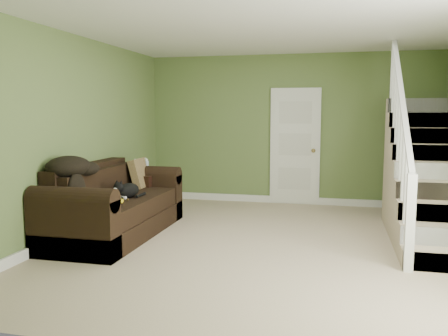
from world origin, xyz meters
The scene contains 15 objects.
floor centered at (0.00, 0.00, 0.00)m, with size 5.00×5.50×0.01m, color tan.
ceiling centered at (0.00, 0.00, 2.60)m, with size 5.00×5.50×0.01m, color white.
wall_back centered at (0.00, 2.75, 1.30)m, with size 5.00×0.04×2.60m, color #5F7740.
wall_front centered at (0.00, -2.75, 1.30)m, with size 5.00×0.04×2.60m, color #5F7740.
wall_left centered at (-2.50, 0.00, 1.30)m, with size 0.04×5.50×2.60m, color #5F7740.
baseboard_back centered at (0.00, 2.72, 0.06)m, with size 5.00×0.04×0.12m, color white.
baseboard_left centered at (-2.47, 0.00, 0.06)m, with size 0.04×5.50×0.12m, color white.
door centered at (0.10, 2.71, 1.01)m, with size 0.86×0.12×2.02m.
staircase centered at (1.99, 0.97, 0.64)m, with size 1.00×2.51×2.82m.
sofa centered at (-2.02, 0.02, 0.36)m, with size 1.02×2.36×0.93m.
side_table centered at (-2.09, 1.16, 0.34)m, with size 0.64×0.64×0.90m.
cat centered at (-1.80, -0.02, 0.60)m, with size 0.29×0.54×0.26m.
banana centered at (-1.72, -0.36, 0.53)m, with size 0.05×0.19×0.05m, color yellow.
throw_pillow centered at (-2.01, 0.86, 0.71)m, with size 0.11×0.43×0.43m, color #523B20.
throw_blanket centered at (-2.28, -0.60, 0.96)m, with size 0.47×0.62×0.26m, color black.
Camera 1 is at (0.82, -5.58, 1.61)m, focal length 38.00 mm.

